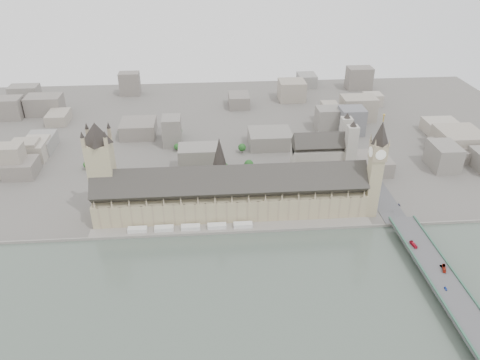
{
  "coord_description": "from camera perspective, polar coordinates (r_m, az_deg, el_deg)",
  "views": [
    {
      "loc": [
        -21.33,
        -374.01,
        261.39
      ],
      "look_at": [
        10.65,
        38.05,
        28.02
      ],
      "focal_mm": 35.0,
      "sensor_mm": 36.0,
      "label": 1
    }
  ],
  "objects": [
    {
      "name": "city_skyline_inland",
      "position": [
        665.12,
        -2.32,
        8.05
      ],
      "size": [
        720.0,
        360.0,
        38.0
      ],
      "primitive_type": null,
      "color": "gray",
      "rests_on": "ground"
    },
    {
      "name": "westminster_abbey",
      "position": [
        541.58,
        10.18,
        3.09
      ],
      "size": [
        68.0,
        36.0,
        64.0
      ],
      "color": "#A9A198",
      "rests_on": "ground"
    },
    {
      "name": "embankment_wall",
      "position": [
        443.72,
        -0.85,
        -6.41
      ],
      "size": [
        600.0,
        1.5,
        3.0
      ],
      "primitive_type": "cube",
      "color": "gray",
      "rests_on": "ground"
    },
    {
      "name": "terrace_tents",
      "position": [
        448.66,
        -6.04,
        -5.75
      ],
      "size": [
        118.0,
        7.0,
        4.0
      ],
      "color": "silver",
      "rests_on": "river_terrace"
    },
    {
      "name": "victoria_tower",
      "position": [
        461.15,
        -16.55,
        1.58
      ],
      "size": [
        30.0,
        30.0,
        100.0
      ],
      "color": "gray",
      "rests_on": "ground"
    },
    {
      "name": "elizabeth_tower",
      "position": [
        461.14,
        16.29,
        2.02
      ],
      "size": [
        17.0,
        17.0,
        107.5
      ],
      "color": "gray",
      "rests_on": "ground"
    },
    {
      "name": "bridge_parapets",
      "position": [
        393.65,
        25.39,
        -13.6
      ],
      "size": [
        25.0,
        235.0,
        1.15
      ],
      "primitive_type": null,
      "color": "#335D49",
      "rests_on": "westminster_bridge"
    },
    {
      "name": "car_approach",
      "position": [
        492.7,
        18.85,
        -2.88
      ],
      "size": [
        1.88,
        4.51,
        1.3
      ],
      "primitive_type": "imported",
      "rotation": [
        0.0,
        0.0,
        -0.01
      ],
      "color": "gray",
      "rests_on": "westminster_bridge"
    },
    {
      "name": "central_tower",
      "position": [
        448.93,
        -2.51,
        2.47
      ],
      "size": [
        13.0,
        13.0,
        48.0
      ],
      "color": "tan",
      "rests_on": "ground"
    },
    {
      "name": "park_trees",
      "position": [
        502.95,
        -2.54,
        -0.9
      ],
      "size": [
        110.0,
        30.0,
        15.0
      ],
      "primitive_type": null,
      "color": "#1B4A1A",
      "rests_on": "ground"
    },
    {
      "name": "red_bus_north",
      "position": [
        439.07,
        20.39,
        -7.38
      ],
      "size": [
        3.6,
        9.95,
        2.71
      ],
      "primitive_type": "imported",
      "rotation": [
        0.0,
        0.0,
        0.14
      ],
      "color": "red",
      "rests_on": "westminster_bridge"
    },
    {
      "name": "palace_of_westminster",
      "position": [
        460.91,
        -1.14,
        -1.74
      ],
      "size": [
        265.0,
        40.73,
        55.44
      ],
      "color": "gray",
      "rests_on": "ground"
    },
    {
      "name": "red_bus_south",
      "position": [
        421.51,
        23.62,
        -9.83
      ],
      "size": [
        5.67,
        9.97,
        2.73
      ],
      "primitive_type": "imported",
      "rotation": [
        0.0,
        0.0,
        -0.37
      ],
      "color": "#A82515",
      "rests_on": "westminster_bridge"
    },
    {
      "name": "westminster_bridge",
      "position": [
        425.88,
        22.53,
        -10.24
      ],
      "size": [
        25.0,
        325.0,
        10.25
      ],
      "primitive_type": "cube",
      "color": "#474749",
      "rests_on": "ground"
    },
    {
      "name": "river_terrace",
      "position": [
        450.1,
        -0.91,
        -5.9
      ],
      "size": [
        270.0,
        15.0,
        2.0
      ],
      "primitive_type": "cube",
      "color": "gray",
      "rests_on": "ground"
    },
    {
      "name": "ground",
      "position": [
        456.8,
        -0.97,
        -5.46
      ],
      "size": [
        900.0,
        900.0,
        0.0
      ],
      "primitive_type": "plane",
      "color": "#595651",
      "rests_on": "ground"
    },
    {
      "name": "car_blue",
      "position": [
        403.2,
        23.79,
        -12.01
      ],
      "size": [
        1.91,
        3.86,
        1.27
      ],
      "primitive_type": "imported",
      "rotation": [
        0.0,
        0.0,
        -0.12
      ],
      "color": "#18369D",
      "rests_on": "westminster_bridge"
    },
    {
      "name": "car_silver",
      "position": [
        423.92,
        23.39,
        -9.65
      ],
      "size": [
        2.45,
        4.09,
        1.27
      ],
      "primitive_type": "imported",
      "rotation": [
        0.0,
        0.0,
        0.31
      ],
      "color": "gray",
      "rests_on": "westminster_bridge"
    }
  ]
}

